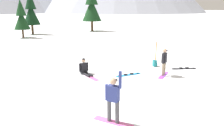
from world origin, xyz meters
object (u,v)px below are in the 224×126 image
(pine_tree_broad, at_px, (21,17))
(pine_tree_short, at_px, (31,10))
(snowboarder_foreground, at_px, (113,99))
(loose_snowboard_near_left, at_px, (184,68))
(trail_marker_pole, at_px, (156,51))
(snowboarder_background, at_px, (85,69))
(pine_tree_leaning, at_px, (92,6))
(snowboarder_midground, at_px, (164,62))
(backpack_teal, at_px, (155,63))
(loose_snowboard_far_spare, at_px, (129,75))

(pine_tree_broad, distance_m, pine_tree_short, 4.19)
(snowboarder_foreground, relative_size, loose_snowboard_near_left, 1.13)
(snowboarder_foreground, xyz_separation_m, pine_tree_broad, (-0.08, 26.16, 1.94))
(trail_marker_pole, bearing_deg, snowboarder_background, -172.15)
(snowboarder_foreground, height_order, trail_marker_pole, snowboarder_foreground)
(pine_tree_leaning, distance_m, pine_tree_broad, 12.65)
(trail_marker_pole, relative_size, pine_tree_broad, 0.28)
(snowboarder_midground, bearing_deg, snowboarder_background, 149.15)
(loose_snowboard_near_left, height_order, pine_tree_broad, pine_tree_broad)
(snowboarder_foreground, distance_m, backpack_teal, 8.28)
(snowboarder_background, height_order, loose_snowboard_far_spare, snowboarder_background)
(snowboarder_midground, height_order, backpack_teal, snowboarder_midground)
(snowboarder_foreground, distance_m, pine_tree_leaning, 32.37)
(loose_snowboard_near_left, distance_m, pine_tree_broad, 23.67)
(snowboarder_background, height_order, pine_tree_short, pine_tree_short)
(pine_tree_broad, relative_size, pine_tree_short, 0.78)
(snowboarder_midground, distance_m, loose_snowboard_near_left, 2.45)
(snowboarder_foreground, bearing_deg, loose_snowboard_far_spare, 52.07)
(loose_snowboard_near_left, relative_size, backpack_teal, 3.64)
(snowboarder_foreground, relative_size, backpack_teal, 4.12)
(trail_marker_pole, bearing_deg, pine_tree_leaning, 79.14)
(snowboarder_midground, xyz_separation_m, trail_marker_pole, (2.12, 3.32, -0.15))
(loose_snowboard_far_spare, bearing_deg, trail_marker_pole, 29.71)
(loose_snowboard_far_spare, bearing_deg, backpack_teal, 17.41)
(pine_tree_broad, height_order, pine_tree_short, pine_tree_short)
(loose_snowboard_far_spare, bearing_deg, pine_tree_short, 94.02)
(loose_snowboard_near_left, bearing_deg, snowboarder_background, 162.82)
(snowboarder_midground, xyz_separation_m, pine_tree_broad, (-5.43, 22.70, 1.98))
(snowboarder_foreground, relative_size, pine_tree_broad, 0.37)
(backpack_teal, distance_m, pine_tree_short, 25.11)
(snowboarder_midground, bearing_deg, backpack_teal, 65.10)
(pine_tree_broad, bearing_deg, pine_tree_short, 63.63)
(snowboarder_background, height_order, loose_snowboard_near_left, snowboarder_background)
(snowboarder_background, xyz_separation_m, pine_tree_leaning, (10.68, 23.97, 4.04))
(pine_tree_broad, bearing_deg, snowboarder_background, -86.30)
(loose_snowboard_far_spare, relative_size, pine_tree_short, 0.26)
(snowboarder_midground, height_order, pine_tree_short, pine_tree_short)
(loose_snowboard_far_spare, relative_size, backpack_teal, 3.64)
(pine_tree_leaning, bearing_deg, loose_snowboard_far_spare, -108.28)
(snowboarder_background, bearing_deg, loose_snowboard_far_spare, -31.15)
(snowboarder_foreground, height_order, loose_snowboard_near_left, snowboarder_foreground)
(snowboarder_foreground, xyz_separation_m, snowboarder_midground, (5.36, 3.46, -0.04))
(snowboarder_background, xyz_separation_m, pine_tree_broad, (-1.31, 20.24, 2.51))
(loose_snowboard_far_spare, xyz_separation_m, pine_tree_leaning, (8.38, 25.36, 4.37))
(snowboarder_foreground, relative_size, pine_tree_leaning, 0.24)
(backpack_teal, bearing_deg, pine_tree_broad, 106.94)
(snowboarder_background, height_order, trail_marker_pole, trail_marker_pole)
(snowboarder_foreground, height_order, snowboarder_midground, snowboarder_foreground)
(snowboarder_midground, distance_m, backpack_teal, 2.23)
(snowboarder_background, distance_m, pine_tree_leaning, 26.55)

